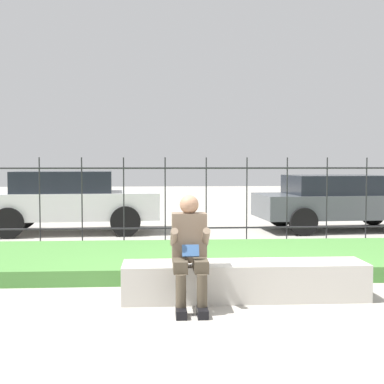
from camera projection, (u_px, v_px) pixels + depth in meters
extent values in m
plane|color=#A8A399|center=(238.00, 299.00, 6.22)|extent=(60.00, 60.00, 0.00)
cube|color=beige|center=(244.00, 281.00, 6.22)|extent=(2.82, 0.59, 0.43)
cube|color=#9B978F|center=(244.00, 295.00, 6.22)|extent=(2.71, 0.54, 0.08)
cube|color=black|center=(181.00, 313.00, 5.48)|extent=(0.11, 0.26, 0.09)
cylinder|color=#4C4233|center=(181.00, 291.00, 5.53)|extent=(0.11, 0.11, 0.34)
cube|color=#4C4233|center=(180.00, 265.00, 5.73)|extent=(0.15, 0.42, 0.13)
cube|color=black|center=(202.00, 312.00, 5.50)|extent=(0.11, 0.26, 0.09)
cylinder|color=#4C4233|center=(202.00, 290.00, 5.55)|extent=(0.11, 0.11, 0.34)
cube|color=#4C4233|center=(200.00, 265.00, 5.74)|extent=(0.15, 0.42, 0.13)
cube|color=#7A6651|center=(189.00, 237.00, 5.93)|extent=(0.38, 0.24, 0.54)
sphere|color=tan|center=(189.00, 205.00, 5.89)|extent=(0.21, 0.21, 0.21)
cylinder|color=#7A6651|center=(174.00, 237.00, 5.76)|extent=(0.08, 0.29, 0.24)
cylinder|color=#7A6651|center=(206.00, 237.00, 5.78)|extent=(0.08, 0.29, 0.24)
cube|color=#335689|center=(191.00, 251.00, 5.68)|extent=(0.18, 0.09, 0.13)
cube|color=#4C893D|center=(218.00, 259.00, 8.25)|extent=(10.63, 2.69, 0.21)
cylinder|color=#232326|center=(206.00, 228.00, 10.25)|extent=(8.63, 0.03, 0.03)
cylinder|color=#232326|center=(206.00, 168.00, 10.19)|extent=(8.63, 0.03, 0.03)
cylinder|color=#232326|center=(40.00, 202.00, 10.02)|extent=(0.02, 0.02, 1.69)
cylinder|color=#232326|center=(82.00, 202.00, 10.07)|extent=(0.02, 0.02, 1.69)
cylinder|color=#232326|center=(124.00, 202.00, 10.12)|extent=(0.02, 0.02, 1.69)
cylinder|color=#232326|center=(165.00, 202.00, 10.17)|extent=(0.02, 0.02, 1.69)
cylinder|color=#232326|center=(206.00, 202.00, 10.22)|extent=(0.02, 0.02, 1.69)
cylinder|color=#232326|center=(247.00, 201.00, 10.27)|extent=(0.02, 0.02, 1.69)
cylinder|color=#232326|center=(287.00, 201.00, 10.32)|extent=(0.02, 0.02, 1.69)
cylinder|color=#232326|center=(327.00, 201.00, 10.38)|extent=(0.02, 0.02, 1.69)
cylinder|color=#232326|center=(366.00, 201.00, 10.43)|extent=(0.02, 0.02, 1.69)
cube|color=silver|center=(71.00, 205.00, 12.18)|extent=(4.05, 2.04, 0.59)
cube|color=black|center=(64.00, 182.00, 12.12)|extent=(2.27, 1.69, 0.47)
cylinder|color=black|center=(125.00, 221.00, 11.52)|extent=(0.67, 0.25, 0.66)
cylinder|color=black|center=(124.00, 214.00, 13.21)|extent=(0.67, 0.25, 0.66)
cylinder|color=black|center=(8.00, 223.00, 11.18)|extent=(0.67, 0.25, 0.66)
cylinder|color=black|center=(23.00, 215.00, 12.87)|extent=(0.67, 0.25, 0.66)
cube|color=#4C5156|center=(341.00, 205.00, 12.62)|extent=(4.04, 2.01, 0.55)
cube|color=black|center=(335.00, 185.00, 12.58)|extent=(2.26, 1.68, 0.44)
cylinder|color=black|center=(373.00, 213.00, 13.64)|extent=(0.63, 0.24, 0.62)
cylinder|color=black|center=(303.00, 222.00, 11.63)|extent=(0.63, 0.24, 0.62)
cylinder|color=black|center=(280.00, 214.00, 13.33)|extent=(0.63, 0.24, 0.62)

